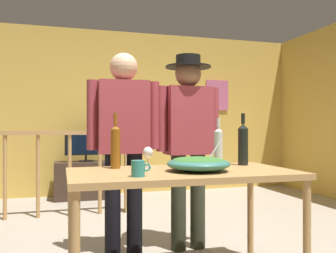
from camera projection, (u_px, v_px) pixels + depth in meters
name	position (u px, v px, depth m)	size (l,w,h in m)	color
back_wall	(114.00, 112.00, 5.89)	(6.21, 0.10, 2.59)	gold
framed_picture	(217.00, 95.00, 6.33)	(0.40, 0.03, 0.52)	#C1608D
stair_railing	(42.00, 163.00, 4.27)	(2.93, 0.10, 1.06)	#B2844C
tv_console	(86.00, 180.00, 5.42)	(0.90, 0.40, 0.55)	#38281E
flat_screen_tv	(86.00, 143.00, 5.39)	(0.61, 0.12, 0.46)	black
serving_table	(182.00, 181.00, 2.44)	(1.49, 0.80, 0.76)	#B2844C
salad_bowl	(198.00, 163.00, 2.40)	(0.42, 0.42, 0.21)	#337060
wine_glass	(148.00, 153.00, 2.60)	(0.07, 0.07, 0.15)	silver
wine_bottle_clear	(218.00, 146.00, 2.72)	(0.06, 0.06, 0.36)	silver
wine_bottle_dark	(243.00, 144.00, 2.79)	(0.08, 0.08, 0.39)	black
wine_bottle_amber	(115.00, 146.00, 2.56)	(0.07, 0.07, 0.39)	brown
mug_teal	(138.00, 168.00, 2.13)	(0.12, 0.08, 0.10)	teal
person_standing_left	(124.00, 135.00, 3.02)	(0.60, 0.24, 1.67)	black
person_standing_right	(188.00, 133.00, 3.18)	(0.58, 0.40, 1.68)	#2D3323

